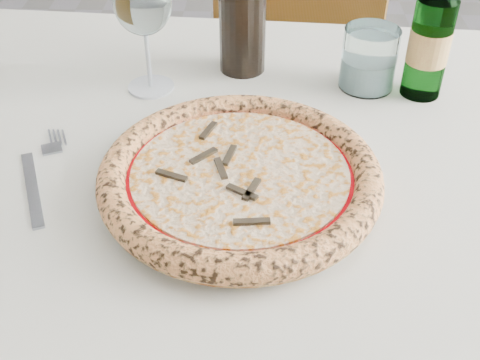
{
  "coord_description": "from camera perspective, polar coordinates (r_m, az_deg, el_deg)",
  "views": [
    {
      "loc": [
        0.25,
        -0.73,
        1.23
      ],
      "look_at": [
        0.23,
        -0.17,
        0.78
      ],
      "focal_mm": 45.0,
      "sensor_mm": 36.0,
      "label": 1
    }
  ],
  "objects": [
    {
      "name": "dining_table",
      "position": [
        0.87,
        0.23,
        -1.68
      ],
      "size": [
        1.45,
        0.92,
        0.76
      ],
      "color": "brown",
      "rests_on": "floor"
    },
    {
      "name": "chair_far",
      "position": [
        1.57,
        4.05,
        12.19
      ],
      "size": [
        0.58,
        0.58,
        0.93
      ],
      "color": "brown",
      "rests_on": "floor"
    },
    {
      "name": "plate",
      "position": [
        0.73,
        -0.0,
        -0.69
      ],
      "size": [
        0.31,
        0.31,
        0.02
      ],
      "color": "silver",
      "rests_on": "dining_table"
    },
    {
      "name": "pizza",
      "position": [
        0.72,
        -0.0,
        0.4
      ],
      "size": [
        0.34,
        0.34,
        0.04
      ],
      "color": "tan",
      "rests_on": "plate"
    },
    {
      "name": "fork",
      "position": [
        0.8,
        -18.55,
        0.38
      ],
      "size": [
        0.07,
        0.21,
        0.0
      ],
      "color": "#939BAE",
      "rests_on": "dining_table"
    },
    {
      "name": "wine_glass",
      "position": [
        0.9,
        -9.22,
        16.07
      ],
      "size": [
        0.08,
        0.08,
        0.19
      ],
      "color": "silver",
      "rests_on": "dining_table"
    },
    {
      "name": "tumbler",
      "position": [
        0.95,
        12.08,
        10.84
      ],
      "size": [
        0.08,
        0.08,
        0.09
      ],
      "color": "white",
      "rests_on": "dining_table"
    },
    {
      "name": "beer_bottle",
      "position": [
        0.93,
        17.65,
        12.81
      ],
      "size": [
        0.06,
        0.06,
        0.23
      ],
      "color": "#347B38",
      "rests_on": "dining_table"
    }
  ]
}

